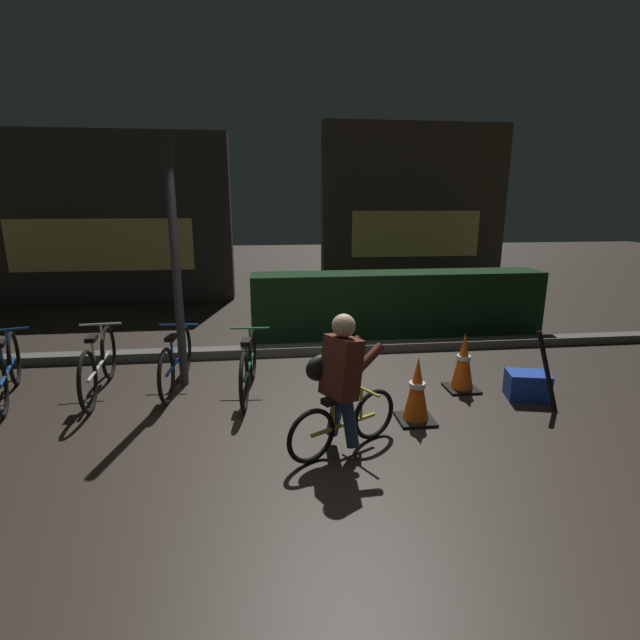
{
  "coord_description": "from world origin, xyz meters",
  "views": [
    {
      "loc": [
        -0.4,
        -4.29,
        2.14
      ],
      "look_at": [
        0.2,
        0.6,
        0.9
      ],
      "focal_mm": 26.33,
      "sensor_mm": 36.0,
      "label": 1
    }
  ],
  "objects": [
    {
      "name": "ground_plane",
      "position": [
        0.0,
        0.0,
        0.0
      ],
      "size": [
        40.0,
        40.0,
        0.0
      ],
      "primitive_type": "plane",
      "color": "#2D261E"
    },
    {
      "name": "sidewalk_curb",
      "position": [
        0.0,
        2.2,
        0.06
      ],
      "size": [
        12.0,
        0.24,
        0.12
      ],
      "primitive_type": "cube",
      "color": "#56544F",
      "rests_on": "ground"
    },
    {
      "name": "hedge_row",
      "position": [
        1.8,
        3.1,
        0.52
      ],
      "size": [
        4.8,
        0.7,
        1.03
      ],
      "primitive_type": "cube",
      "color": "black",
      "rests_on": "ground"
    },
    {
      "name": "storefront_left",
      "position": [
        -3.79,
        6.5,
        1.79
      ],
      "size": [
        5.44,
        0.54,
        3.59
      ],
      "color": "#383330",
      "rests_on": "ground"
    },
    {
      "name": "storefront_right",
      "position": [
        3.33,
        7.2,
        1.98
      ],
      "size": [
        4.54,
        0.54,
        3.97
      ],
      "color": "#42382D",
      "rests_on": "ground"
    },
    {
      "name": "street_post",
      "position": [
        -1.38,
        1.2,
        1.39
      ],
      "size": [
        0.1,
        0.1,
        2.79
      ],
      "primitive_type": "cylinder",
      "color": "#2D2D33",
      "rests_on": "ground"
    },
    {
      "name": "parked_bike_leftmost",
      "position": [
        -3.24,
        0.99,
        0.34
      ],
      "size": [
        0.58,
        1.55,
        0.75
      ],
      "rotation": [
        0.0,
        0.0,
        1.89
      ],
      "color": "black",
      "rests_on": "ground"
    },
    {
      "name": "parked_bike_left_mid",
      "position": [
        -2.28,
        1.02,
        0.35
      ],
      "size": [
        0.46,
        1.66,
        0.77
      ],
      "rotation": [
        0.0,
        0.0,
        1.66
      ],
      "color": "black",
      "rests_on": "ground"
    },
    {
      "name": "parked_bike_center_left",
      "position": [
        -1.45,
        1.12,
        0.32
      ],
      "size": [
        0.46,
        1.54,
        0.71
      ],
      "rotation": [
        0.0,
        0.0,
        1.51
      ],
      "color": "black",
      "rests_on": "ground"
    },
    {
      "name": "parked_bike_center_right",
      "position": [
        -0.59,
        0.85,
        0.32
      ],
      "size": [
        0.46,
        1.54,
        0.71
      ],
      "rotation": [
        0.0,
        0.0,
        1.49
      ],
      "color": "black",
      "rests_on": "ground"
    },
    {
      "name": "traffic_cone_near",
      "position": [
        1.08,
        -0.1,
        0.33
      ],
      "size": [
        0.36,
        0.36,
        0.67
      ],
      "color": "black",
      "rests_on": "ground"
    },
    {
      "name": "traffic_cone_far",
      "position": [
        1.88,
        0.62,
        0.34
      ],
      "size": [
        0.36,
        0.36,
        0.69
      ],
      "color": "black",
      "rests_on": "ground"
    },
    {
      "name": "blue_crate",
      "position": [
        2.5,
        0.3,
        0.15
      ],
      "size": [
        0.5,
        0.42,
        0.3
      ],
      "primitive_type": "cube",
      "rotation": [
        0.0,
        0.0,
        -0.24
      ],
      "color": "#193DB7",
      "rests_on": "ground"
    },
    {
      "name": "cyclist",
      "position": [
        0.23,
        -0.56,
        0.63
      ],
      "size": [
        1.06,
        0.62,
        1.25
      ],
      "rotation": [
        0.0,
        0.0,
        0.51
      ],
      "color": "black",
      "rests_on": "ground"
    },
    {
      "name": "closed_umbrella",
      "position": [
        2.55,
        0.05,
        0.41
      ],
      "size": [
        0.21,
        0.29,
        0.82
      ],
      "primitive_type": "cylinder",
      "rotation": [
        0.0,
        0.31,
        2.12
      ],
      "color": "black",
      "rests_on": "ground"
    }
  ]
}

